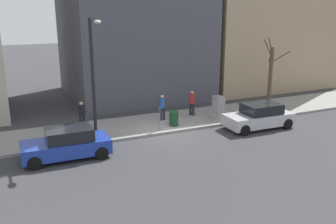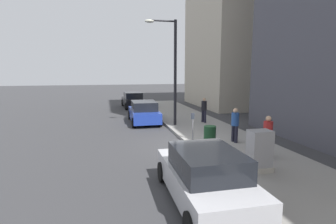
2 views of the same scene
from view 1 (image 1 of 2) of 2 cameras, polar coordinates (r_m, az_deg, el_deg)
ground_plane at (r=21.98m, az=0.39°, el=-3.33°), size 120.00×120.00×0.00m
sidewalk at (r=23.70m, az=-1.63°, el=-1.71°), size 4.00×36.00×0.15m
parked_car_silver at (r=23.48m, az=13.72°, el=-0.65°), size 1.98×4.23×1.52m
parked_car_blue at (r=19.00m, az=-15.15°, el=-4.69°), size 1.98×4.23×1.52m
parking_meter at (r=21.89m, az=-1.28°, el=-0.73°), size 0.14×0.10×1.35m
utility_box at (r=24.68m, az=7.68°, el=0.73°), size 0.83×0.61×1.43m
streetlamp at (r=19.91m, az=-11.28°, el=6.28°), size 1.97×0.32×6.50m
bare_tree at (r=28.37m, az=15.35°, el=5.56°), size 2.02×1.28×4.88m
trash_bin at (r=22.83m, az=0.90°, el=-1.02°), size 0.56×0.56×0.90m
pedestrian_near_meter at (r=24.98m, az=3.67°, el=1.59°), size 0.38×0.36×1.66m
pedestrian_midblock at (r=23.82m, az=-0.89°, el=0.92°), size 0.36×0.40×1.66m
pedestrian_far_corner at (r=22.74m, az=-13.00°, el=-0.22°), size 0.36×0.38×1.66m
office_tower_left at (r=37.71m, az=11.96°, el=16.42°), size 12.48×12.48×15.64m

